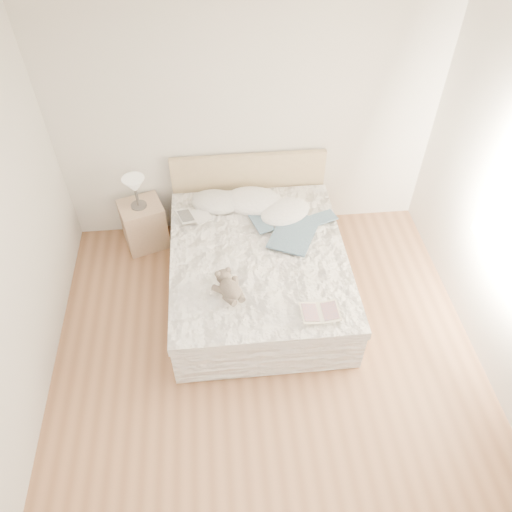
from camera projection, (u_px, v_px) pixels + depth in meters
The scene contains 13 objects.
floor at pixel (271, 386), 4.53m from camera, with size 4.00×4.50×0.00m, color brown.
ceiling at pixel (281, 122), 2.59m from camera, with size 4.00×4.50×0.00m, color white.
wall_back at pixel (247, 123), 5.12m from camera, with size 4.00×0.02×2.70m, color silver.
bed at pixel (258, 267), 5.14m from camera, with size 1.72×2.14×1.00m.
nightstand at pixel (144, 224), 5.63m from camera, with size 0.45×0.40×0.56m, color tan.
table_lamp at pixel (135, 187), 5.23m from camera, with size 0.27×0.27×0.37m.
pillow_left at pixel (216, 202), 5.35m from camera, with size 0.54×0.38×0.16m, color silver.
pillow_middle at pixel (254, 201), 5.35m from camera, with size 0.65×0.45×0.19m, color white.
pillow_right at pixel (285, 212), 5.23m from camera, with size 0.56×0.39×0.17m, color white.
blouse at pixel (294, 233), 5.02m from camera, with size 0.63×0.67×0.03m, color #354D61, non-canonical shape.
photo_book at pixel (194, 216), 5.20m from camera, with size 0.34×0.23×0.03m, color silver.
childrens_book at pixel (320, 313), 4.32m from camera, with size 0.35×0.24×0.02m, color #F8F0CB.
teddy_bear at pixel (230, 294), 4.44m from camera, with size 0.23×0.33×0.17m, color #66594D, non-canonical shape.
Camera 1 is at (-0.36, -2.28, 4.08)m, focal length 35.00 mm.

